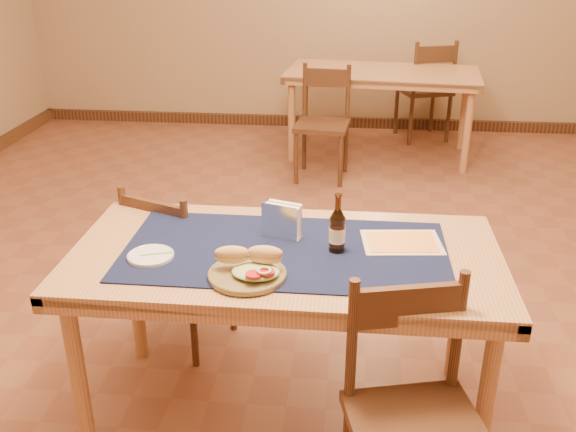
# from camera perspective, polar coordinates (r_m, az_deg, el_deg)

# --- Properties ---
(room) EXTENTS (6.04, 7.04, 2.84)m
(room) POSITION_cam_1_polar(r_m,az_deg,el_deg) (2.95, 1.43, 15.45)
(room) COLOR brown
(room) RESTS_ON ground
(main_table) EXTENTS (1.60, 0.80, 0.75)m
(main_table) POSITION_cam_1_polar(r_m,az_deg,el_deg) (2.43, -0.24, -4.90)
(main_table) COLOR tan
(main_table) RESTS_ON ground
(placemat) EXTENTS (1.20, 0.60, 0.01)m
(placemat) POSITION_cam_1_polar(r_m,az_deg,el_deg) (2.39, -0.24, -3.10)
(placemat) COLOR #10193D
(placemat) RESTS_ON main_table
(baseboard) EXTENTS (6.00, 7.00, 0.10)m
(baseboard) POSITION_cam_1_polar(r_m,az_deg,el_deg) (3.43, 1.19, -7.47)
(baseboard) COLOR #4F321C
(baseboard) RESTS_ON ground
(back_table) EXTENTS (1.68, 0.96, 0.75)m
(back_table) POSITION_cam_1_polar(r_m,az_deg,el_deg) (5.65, 8.38, 11.84)
(back_table) COLOR tan
(back_table) RESTS_ON ground
(chair_main_far) EXTENTS (0.50, 0.50, 0.83)m
(chair_main_far) POSITION_cam_1_polar(r_m,az_deg,el_deg) (3.02, -9.82, -4.16)
(chair_main_far) COLOR #4F321C
(chair_main_far) RESTS_ON ground
(chair_main_near) EXTENTS (0.49, 0.49, 0.88)m
(chair_main_near) POSITION_cam_1_polar(r_m,az_deg,el_deg) (2.12, 11.20, -17.15)
(chair_main_near) COLOR #4F321C
(chair_main_near) RESTS_ON ground
(chair_back_near) EXTENTS (0.45, 0.45, 0.88)m
(chair_back_near) POSITION_cam_1_polar(r_m,az_deg,el_deg) (5.13, 3.14, 8.41)
(chair_back_near) COLOR #4F321C
(chair_back_near) RESTS_ON ground
(chair_back_far) EXTENTS (0.55, 0.55, 0.94)m
(chair_back_far) POSITION_cam_1_polar(r_m,az_deg,el_deg) (6.23, 12.17, 11.03)
(chair_back_far) COLOR #4F321C
(chair_back_far) RESTS_ON ground
(sandwich_plate) EXTENTS (0.27, 0.27, 0.10)m
(sandwich_plate) POSITION_cam_1_polar(r_m,az_deg,el_deg) (2.20, -3.45, -4.74)
(sandwich_plate) COLOR olive
(sandwich_plate) RESTS_ON placemat
(side_plate) EXTENTS (0.17, 0.17, 0.01)m
(side_plate) POSITION_cam_1_polar(r_m,az_deg,el_deg) (2.38, -12.11, -3.44)
(side_plate) COLOR silver
(side_plate) RESTS_ON placemat
(fork) EXTENTS (0.11, 0.05, 0.00)m
(fork) POSITION_cam_1_polar(r_m,az_deg,el_deg) (2.38, -11.32, -3.26)
(fork) COLOR #77BF69
(fork) RESTS_ON side_plate
(beer_bottle) EXTENTS (0.06, 0.06, 0.23)m
(beer_bottle) POSITION_cam_1_polar(r_m,az_deg,el_deg) (2.35, 4.40, -1.26)
(beer_bottle) COLOR #47250C
(beer_bottle) RESTS_ON placemat
(napkin_holder) EXTENTS (0.17, 0.10, 0.14)m
(napkin_holder) POSITION_cam_1_polar(r_m,az_deg,el_deg) (2.46, -0.57, -0.46)
(napkin_holder) COLOR white
(napkin_holder) RESTS_ON placemat
(menu_card) EXTENTS (0.32, 0.25, 0.01)m
(menu_card) POSITION_cam_1_polar(r_m,az_deg,el_deg) (2.47, 10.08, -2.31)
(menu_card) COLOR beige
(menu_card) RESTS_ON placemat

